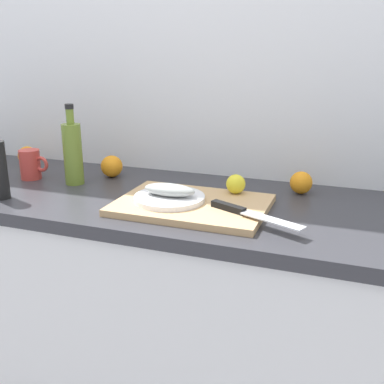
{
  "coord_description": "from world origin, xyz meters",
  "views": [
    {
      "loc": [
        0.63,
        -1.28,
        1.36
      ],
      "look_at": [
        0.19,
        -0.07,
        0.95
      ],
      "focal_mm": 43.48,
      "sensor_mm": 36.0,
      "label": 1
    }
  ],
  "objects_px": {
    "white_plate": "(170,198)",
    "coffee_mug_2": "(31,164)",
    "lemon_0": "(236,184)",
    "orange_0": "(301,183)",
    "fish_fillet": "(169,190)",
    "chef_knife": "(244,212)",
    "olive_oil_bottle": "(73,152)",
    "cutting_board": "(192,205)"
  },
  "relations": [
    {
      "from": "white_plate",
      "to": "coffee_mug_2",
      "type": "distance_m",
      "value": 0.59
    },
    {
      "from": "white_plate",
      "to": "lemon_0",
      "type": "relative_size",
      "value": 3.51
    },
    {
      "from": "coffee_mug_2",
      "to": "orange_0",
      "type": "bearing_deg",
      "value": 9.55
    },
    {
      "from": "fish_fillet",
      "to": "orange_0",
      "type": "xyz_separation_m",
      "value": [
        0.35,
        0.27,
        -0.02
      ]
    },
    {
      "from": "chef_knife",
      "to": "orange_0",
      "type": "relative_size",
      "value": 3.84
    },
    {
      "from": "olive_oil_bottle",
      "to": "cutting_board",
      "type": "bearing_deg",
      "value": -12.15
    },
    {
      "from": "fish_fillet",
      "to": "olive_oil_bottle",
      "type": "distance_m",
      "value": 0.42
    },
    {
      "from": "cutting_board",
      "to": "chef_knife",
      "type": "xyz_separation_m",
      "value": [
        0.17,
        -0.06,
        0.02
      ]
    },
    {
      "from": "white_plate",
      "to": "fish_fillet",
      "type": "xyz_separation_m",
      "value": [
        0.0,
        0.0,
        0.03
      ]
    },
    {
      "from": "lemon_0",
      "to": "coffee_mug_2",
      "type": "distance_m",
      "value": 0.75
    },
    {
      "from": "white_plate",
      "to": "olive_oil_bottle",
      "type": "bearing_deg",
      "value": 164.39
    },
    {
      "from": "coffee_mug_2",
      "to": "lemon_0",
      "type": "bearing_deg",
      "value": 1.83
    },
    {
      "from": "white_plate",
      "to": "orange_0",
      "type": "xyz_separation_m",
      "value": [
        0.35,
        0.27,
        0.01
      ]
    },
    {
      "from": "fish_fillet",
      "to": "chef_knife",
      "type": "relative_size",
      "value": 0.57
    },
    {
      "from": "fish_fillet",
      "to": "orange_0",
      "type": "bearing_deg",
      "value": 37.65
    },
    {
      "from": "chef_knife",
      "to": "orange_0",
      "type": "distance_m",
      "value": 0.33
    },
    {
      "from": "white_plate",
      "to": "coffee_mug_2",
      "type": "relative_size",
      "value": 1.87
    },
    {
      "from": "cutting_board",
      "to": "olive_oil_bottle",
      "type": "relative_size",
      "value": 1.6
    },
    {
      "from": "cutting_board",
      "to": "white_plate",
      "type": "xyz_separation_m",
      "value": [
        -0.07,
        -0.01,
        0.02
      ]
    },
    {
      "from": "lemon_0",
      "to": "orange_0",
      "type": "relative_size",
      "value": 0.83
    },
    {
      "from": "orange_0",
      "to": "white_plate",
      "type": "bearing_deg",
      "value": -142.35
    },
    {
      "from": "cutting_board",
      "to": "olive_oil_bottle",
      "type": "xyz_separation_m",
      "value": [
        -0.47,
        0.1,
        0.1
      ]
    },
    {
      "from": "olive_oil_bottle",
      "to": "coffee_mug_2",
      "type": "bearing_deg",
      "value": -179.71
    },
    {
      "from": "lemon_0",
      "to": "orange_0",
      "type": "distance_m",
      "value": 0.23
    },
    {
      "from": "white_plate",
      "to": "chef_knife",
      "type": "xyz_separation_m",
      "value": [
        0.23,
        -0.04,
        0.0
      ]
    },
    {
      "from": "cutting_board",
      "to": "coffee_mug_2",
      "type": "relative_size",
      "value": 3.89
    },
    {
      "from": "cutting_board",
      "to": "fish_fillet",
      "type": "xyz_separation_m",
      "value": [
        -0.07,
        -0.01,
        0.04
      ]
    },
    {
      "from": "orange_0",
      "to": "fish_fillet",
      "type": "bearing_deg",
      "value": -142.35
    },
    {
      "from": "fish_fillet",
      "to": "chef_knife",
      "type": "height_order",
      "value": "fish_fillet"
    },
    {
      "from": "white_plate",
      "to": "fish_fillet",
      "type": "relative_size",
      "value": 1.33
    },
    {
      "from": "lemon_0",
      "to": "olive_oil_bottle",
      "type": "height_order",
      "value": "olive_oil_bottle"
    },
    {
      "from": "white_plate",
      "to": "chef_knife",
      "type": "bearing_deg",
      "value": -10.54
    },
    {
      "from": "cutting_board",
      "to": "olive_oil_bottle",
      "type": "distance_m",
      "value": 0.49
    },
    {
      "from": "lemon_0",
      "to": "chef_knife",
      "type": "bearing_deg",
      "value": -68.55
    },
    {
      "from": "white_plate",
      "to": "fish_fillet",
      "type": "height_order",
      "value": "fish_fillet"
    },
    {
      "from": "olive_oil_bottle",
      "to": "coffee_mug_2",
      "type": "relative_size",
      "value": 2.43
    },
    {
      "from": "lemon_0",
      "to": "white_plate",
      "type": "bearing_deg",
      "value": -140.64
    },
    {
      "from": "chef_knife",
      "to": "white_plate",
      "type": "bearing_deg",
      "value": -167.0
    },
    {
      "from": "olive_oil_bottle",
      "to": "coffee_mug_2",
      "type": "xyz_separation_m",
      "value": [
        -0.18,
        -0.0,
        -0.06
      ]
    },
    {
      "from": "olive_oil_bottle",
      "to": "chef_knife",
      "type": "bearing_deg",
      "value": -13.76
    },
    {
      "from": "white_plate",
      "to": "fish_fillet",
      "type": "bearing_deg",
      "value": 0.0
    },
    {
      "from": "chef_knife",
      "to": "olive_oil_bottle",
      "type": "xyz_separation_m",
      "value": [
        -0.64,
        0.16,
        0.08
      ]
    }
  ]
}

